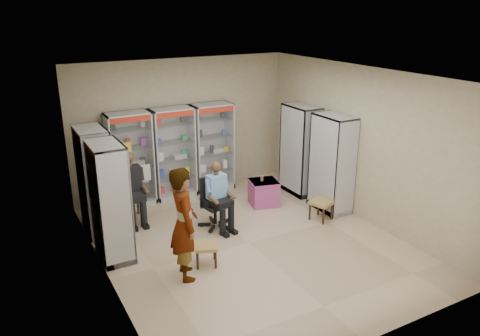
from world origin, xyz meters
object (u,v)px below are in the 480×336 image
cabinet_back_left (131,160)px  woven_stool_a (321,210)px  wooden_chair (131,197)px  pink_trunk (264,193)px  cabinet_left_near (110,202)px  woven_stool_b (206,254)px  cabinet_right_far (300,150)px  cabinet_right_near (332,164)px  standing_man (184,224)px  cabinet_back_mid (173,153)px  office_chair (215,203)px  cabinet_back_right (212,147)px  seated_shopkeeper (216,197)px  cabinet_left_far (95,181)px

cabinet_back_left → woven_stool_a: 4.06m
wooden_chair → pink_trunk: (2.69, -0.65, -0.20)m
cabinet_left_near → woven_stool_b: bearing=51.4°
cabinet_right_far → woven_stool_b: cabinet_right_far is taller
cabinet_right_near → pink_trunk: (-1.09, 0.85, -0.73)m
wooden_chair → standing_man: (0.14, -2.46, 0.44)m
cabinet_back_mid → cabinet_back_left: bearing=180.0°
cabinet_back_mid → office_chair: 1.90m
office_chair → standing_man: bearing=-140.3°
cabinet_back_right → pink_trunk: bearing=-68.6°
cabinet_right_near → standing_man: (-3.64, -0.96, -0.09)m
cabinet_back_left → cabinet_back_mid: bearing=0.0°
cabinet_right_far → seated_shopkeeper: (-2.46, -0.74, -0.37)m
cabinet_left_far → standing_man: (0.82, -2.26, -0.09)m
cabinet_back_left → cabinet_back_right: bearing=0.0°
cabinet_back_right → wooden_chair: size_ratio=2.13×
office_chair → standing_man: (-1.17, -1.36, 0.41)m
cabinet_right_near → cabinet_back_right: bearing=36.2°
cabinet_back_right → office_chair: (-0.83, -1.82, -0.51)m
cabinet_back_left → standing_man: size_ratio=1.10×
cabinet_back_mid → woven_stool_b: 3.20m
cabinet_left_far → pink_trunk: size_ratio=3.57×
cabinet_back_right → woven_stool_b: cabinet_back_right is taller
office_chair → seated_shopkeeper: size_ratio=0.79×
wooden_chair → woven_stool_a: (3.30, -1.83, -0.27)m
cabinet_left_far → wooden_chair: 0.89m
cabinet_right_near → woven_stool_b: cabinet_right_near is taller
office_chair → cabinet_right_near: bearing=-18.9°
cabinet_right_far → woven_stool_b: 3.82m
cabinet_left_far → woven_stool_b: size_ratio=5.53×
cabinet_back_right → cabinet_back_left: bearing=180.0°
cabinet_back_mid → woven_stool_b: bearing=-101.8°
cabinet_back_right → seated_shopkeeper: bearing=-113.9°
cabinet_back_right → woven_stool_b: size_ratio=5.53×
cabinet_left_near → office_chair: bearing=95.9°
wooden_chair → seated_shopkeeper: 1.75m
cabinet_back_right → wooden_chair: cabinet_back_right is taller
cabinet_left_far → cabinet_left_near: same height
cabinet_right_far → wooden_chair: 3.84m
cabinet_back_left → cabinet_left_far: 1.32m
cabinet_left_near → woven_stool_a: cabinet_left_near is taller
cabinet_right_near → cabinet_left_near: size_ratio=1.00×
cabinet_back_left → cabinet_right_far: same height
wooden_chair → seated_shopkeeper: seated_shopkeeper is taller
cabinet_left_near → pink_trunk: (3.37, 0.65, -0.73)m
woven_stool_a → standing_man: (-3.15, -0.62, 0.71)m
cabinet_left_near → pink_trunk: size_ratio=3.57×
cabinet_back_right → cabinet_left_near: 3.48m
cabinet_left_far → seated_shopkeeper: 2.24m
cabinet_back_left → cabinet_left_far: bearing=-135.0°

